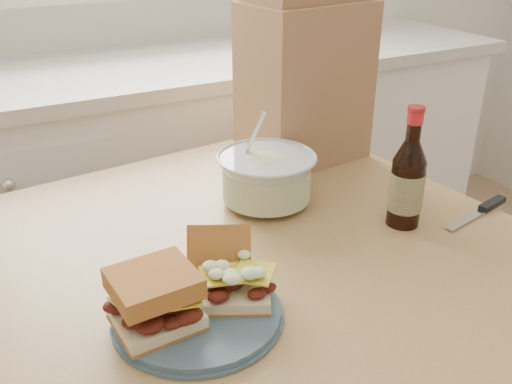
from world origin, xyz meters
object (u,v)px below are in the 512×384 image
dining_table (258,297)px  plate (198,314)px  beer_bottle (407,182)px  coleslaw_bowl (266,180)px  paper_bag (305,84)px

dining_table → plate: bearing=-147.6°
dining_table → beer_bottle: (0.29, -0.06, 0.21)m
coleslaw_bowl → beer_bottle: 0.28m
plate → paper_bag: (0.48, 0.46, 0.18)m
paper_bag → coleslaw_bowl: bearing=-146.0°
dining_table → paper_bag: 0.53m
coleslaw_bowl → beer_bottle: bearing=-46.8°
dining_table → plate: plate is taller
dining_table → paper_bag: (0.30, 0.32, 0.31)m
plate → paper_bag: size_ratio=0.67×
plate → beer_bottle: size_ratio=1.05×
coleslaw_bowl → beer_bottle: (0.19, -0.20, 0.04)m
beer_bottle → paper_bag: bearing=89.5°
coleslaw_bowl → beer_bottle: size_ratio=0.86×
plate → coleslaw_bowl: size_ratio=1.21×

